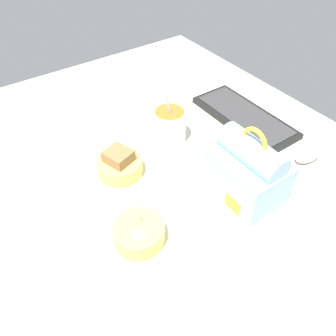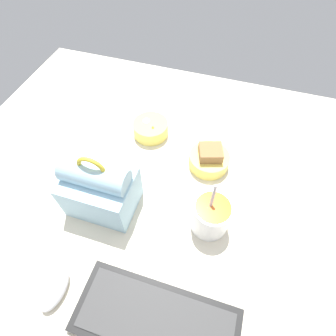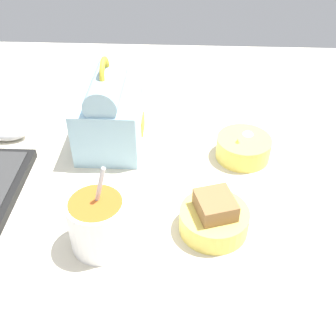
{
  "view_description": "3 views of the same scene",
  "coord_description": "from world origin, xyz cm",
  "px_view_note": "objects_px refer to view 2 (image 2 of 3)",
  "views": [
    {
      "loc": [
        50.46,
        -36.39,
        63.86
      ],
      "look_at": [
        2.85,
        -3.08,
        7.0
      ],
      "focal_mm": 35.0,
      "sensor_mm": 36.0,
      "label": 1
    },
    {
      "loc": [
        -9.72,
        37.11,
        66.2
      ],
      "look_at": [
        2.85,
        -3.08,
        7.0
      ],
      "focal_mm": 28.0,
      "sensor_mm": 36.0,
      "label": 2
    },
    {
      "loc": [
        -57.31,
        -5.92,
        56.8
      ],
      "look_at": [
        2.85,
        -3.08,
        7.0
      ],
      "focal_mm": 45.0,
      "sensor_mm": 36.0,
      "label": 3
    }
  ],
  "objects_px": {
    "soup_cup": "(211,216)",
    "bento_bowl_snacks": "(151,128)",
    "keyboard": "(156,320)",
    "computer_mouse": "(54,290)",
    "bento_bowl_sandwich": "(209,159)",
    "lunch_bag": "(100,188)"
  },
  "relations": [
    {
      "from": "keyboard",
      "to": "lunch_bag",
      "type": "xyz_separation_m",
      "value": [
        0.22,
        -0.22,
        0.07
      ]
    },
    {
      "from": "keyboard",
      "to": "bento_bowl_snacks",
      "type": "bearing_deg",
      "value": -69.27
    },
    {
      "from": "lunch_bag",
      "to": "bento_bowl_sandwich",
      "type": "distance_m",
      "value": 0.32
    },
    {
      "from": "lunch_bag",
      "to": "soup_cup",
      "type": "xyz_separation_m",
      "value": [
        -0.28,
        -0.02,
        -0.03
      ]
    },
    {
      "from": "bento_bowl_snacks",
      "to": "computer_mouse",
      "type": "relative_size",
      "value": 1.24
    },
    {
      "from": "computer_mouse",
      "to": "soup_cup",
      "type": "bearing_deg",
      "value": -138.15
    },
    {
      "from": "lunch_bag",
      "to": "bento_bowl_sandwich",
      "type": "bearing_deg",
      "value": -138.48
    },
    {
      "from": "bento_bowl_sandwich",
      "to": "keyboard",
      "type": "bearing_deg",
      "value": 87.84
    },
    {
      "from": "bento_bowl_sandwich",
      "to": "computer_mouse",
      "type": "bearing_deg",
      "value": 60.97
    },
    {
      "from": "bento_bowl_snacks",
      "to": "bento_bowl_sandwich",
      "type": "bearing_deg",
      "value": 161.85
    },
    {
      "from": "keyboard",
      "to": "bento_bowl_sandwich",
      "type": "bearing_deg",
      "value": -92.16
    },
    {
      "from": "bento_bowl_sandwich",
      "to": "bento_bowl_snacks",
      "type": "xyz_separation_m",
      "value": [
        0.21,
        -0.07,
        -0.0
      ]
    },
    {
      "from": "bento_bowl_snacks",
      "to": "lunch_bag",
      "type": "bearing_deg",
      "value": 83.39
    },
    {
      "from": "keyboard",
      "to": "bento_bowl_snacks",
      "type": "xyz_separation_m",
      "value": [
        0.19,
        -0.51,
        0.01
      ]
    },
    {
      "from": "bento_bowl_sandwich",
      "to": "bento_bowl_snacks",
      "type": "relative_size",
      "value": 1.06
    },
    {
      "from": "lunch_bag",
      "to": "bento_bowl_sandwich",
      "type": "xyz_separation_m",
      "value": [
        -0.24,
        -0.21,
        -0.05
      ]
    },
    {
      "from": "soup_cup",
      "to": "bento_bowl_snacks",
      "type": "xyz_separation_m",
      "value": [
        0.25,
        -0.26,
        -0.03
      ]
    },
    {
      "from": "soup_cup",
      "to": "bento_bowl_sandwich",
      "type": "relative_size",
      "value": 1.34
    },
    {
      "from": "lunch_bag",
      "to": "soup_cup",
      "type": "bearing_deg",
      "value": -175.16
    },
    {
      "from": "computer_mouse",
      "to": "bento_bowl_sandwich",
      "type": "bearing_deg",
      "value": -119.03
    },
    {
      "from": "soup_cup",
      "to": "bento_bowl_snacks",
      "type": "distance_m",
      "value": 0.36
    },
    {
      "from": "keyboard",
      "to": "bento_bowl_sandwich",
      "type": "relative_size",
      "value": 2.89
    }
  ]
}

